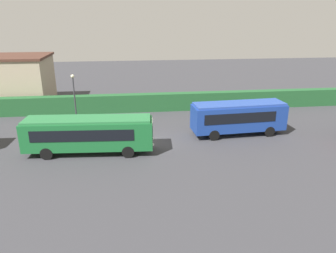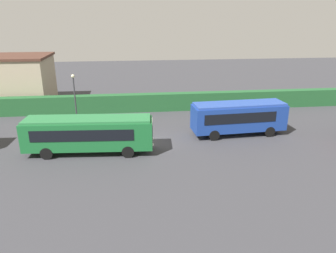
{
  "view_description": "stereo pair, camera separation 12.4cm",
  "coord_description": "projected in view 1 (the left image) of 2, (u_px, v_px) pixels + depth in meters",
  "views": [
    {
      "loc": [
        -1.53,
        -26.64,
        10.96
      ],
      "look_at": [
        1.71,
        -0.23,
        1.7
      ],
      "focal_mm": 34.18,
      "sensor_mm": 36.0,
      "label": 1
    },
    {
      "loc": [
        -1.4,
        -26.65,
        10.96
      ],
      "look_at": [
        1.71,
        -0.23,
        1.7
      ],
      "focal_mm": 34.18,
      "sensor_mm": 36.0,
      "label": 2
    }
  ],
  "objects": [
    {
      "name": "traffic_cone",
      "position": [
        76.0,
        126.0,
        32.48
      ],
      "size": [
        0.36,
        0.36,
        0.6
      ],
      "primitive_type": "cone",
      "color": "orange",
      "rests_on": "ground_plane"
    },
    {
      "name": "bus_blue",
      "position": [
        238.0,
        116.0,
        30.63
      ],
      "size": [
        9.15,
        3.08,
        3.15
      ],
      "rotation": [
        0.0,
        0.0,
        0.06
      ],
      "color": "navy",
      "rests_on": "ground_plane"
    },
    {
      "name": "hedge_row",
      "position": [
        143.0,
        103.0,
        38.42
      ],
      "size": [
        68.9,
        1.2,
        2.1
      ],
      "primitive_type": "cube",
      "color": "#21562B",
      "rests_on": "ground_plane"
    },
    {
      "name": "bus_green",
      "position": [
        89.0,
        133.0,
        26.38
      ],
      "size": [
        10.73,
        3.15,
        3.08
      ],
      "rotation": [
        0.0,
        0.0,
        -0.07
      ],
      "color": "#19602D",
      "rests_on": "ground_plane"
    },
    {
      "name": "person_left",
      "position": [
        77.0,
        130.0,
        29.6
      ],
      "size": [
        0.42,
        0.3,
        1.69
      ],
      "rotation": [
        0.0,
        0.0,
        1.69
      ],
      "color": "#334C8C",
      "rests_on": "ground_plane"
    },
    {
      "name": "depot_building",
      "position": [
        12.0,
        81.0,
        40.37
      ],
      "size": [
        9.53,
        7.57,
        6.3
      ],
      "color": "tan",
      "rests_on": "ground_plane"
    },
    {
      "name": "lamppost",
      "position": [
        74.0,
        94.0,
        32.59
      ],
      "size": [
        0.36,
        0.36,
        5.39
      ],
      "color": "#38383D",
      "rests_on": "ground_plane"
    },
    {
      "name": "ground_plane",
      "position": [
        149.0,
        144.0,
        28.75
      ],
      "size": [
        113.79,
        113.79,
        0.0
      ],
      "primitive_type": "plane",
      "color": "#38383D"
    }
  ]
}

